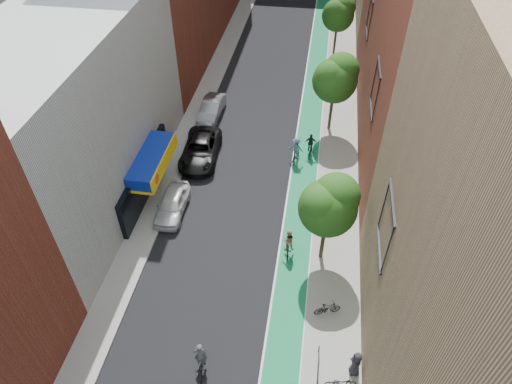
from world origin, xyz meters
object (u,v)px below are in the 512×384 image
at_px(cyclist_lane_near, 288,244).
at_px(pedestrian, 356,363).
at_px(parked_car_white, 172,204).
at_px(cyclist_lead, 201,361).
at_px(cyclist_lane_mid, 310,148).
at_px(cyclist_lane_far, 296,151).
at_px(parked_car_black, 200,150).
at_px(parked_car_silver, 211,109).

distance_m(cyclist_lane_near, pedestrian, 8.35).
distance_m(parked_car_white, pedestrian, 15.60).
height_order(parked_car_white, cyclist_lead, cyclist_lead).
bearing_deg(cyclist_lane_mid, cyclist_lane_far, 41.58).
relative_size(parked_car_black, pedestrian, 3.41).
distance_m(parked_car_black, cyclist_lane_far, 7.38).
height_order(parked_car_silver, pedestrian, pedestrian).
relative_size(parked_car_silver, cyclist_lane_far, 2.19).
relative_size(parked_car_black, cyclist_lane_mid, 3.01).
height_order(cyclist_lane_near, pedestrian, cyclist_lane_near).
height_order(cyclist_lead, cyclist_lane_near, cyclist_lead).
xyz_separation_m(cyclist_lane_mid, cyclist_lane_far, (-1.05, -0.89, 0.21)).
bearing_deg(pedestrian, parked_car_black, -160.34).
height_order(cyclist_lane_far, pedestrian, cyclist_lane_far).
relative_size(parked_car_white, cyclist_lead, 2.06).
relative_size(parked_car_silver, cyclist_lead, 2.17).
relative_size(parked_car_white, cyclist_lane_near, 2.23).
bearing_deg(cyclist_lane_mid, parked_car_black, 12.52).
relative_size(parked_car_white, cyclist_lane_mid, 2.26).
distance_m(cyclist_lead, cyclist_lane_mid, 18.84).
height_order(parked_car_silver, cyclist_lane_near, cyclist_lane_near).
bearing_deg(parked_car_silver, parked_car_white, -88.43).
bearing_deg(parked_car_white, cyclist_lane_near, -17.60).
bearing_deg(cyclist_lane_near, cyclist_lane_far, -94.70).
relative_size(parked_car_black, cyclist_lane_near, 2.96).
xyz_separation_m(cyclist_lane_near, cyclist_lane_mid, (0.72, 10.19, -0.10)).
height_order(cyclist_lead, cyclist_lane_mid, cyclist_lead).
distance_m(cyclist_lead, pedestrian, 7.66).
xyz_separation_m(parked_car_silver, cyclist_lane_far, (7.80, -5.09, 0.17)).
bearing_deg(cyclist_lead, parked_car_black, -86.60).
height_order(parked_car_black, cyclist_lane_mid, cyclist_lane_mid).
xyz_separation_m(parked_car_silver, cyclist_lead, (4.60, -22.56, -0.05)).
xyz_separation_m(parked_car_black, pedestrian, (11.74, -15.80, 0.19)).
relative_size(parked_car_white, pedestrian, 2.57).
bearing_deg(parked_car_silver, cyclist_lead, -76.90).
xyz_separation_m(parked_car_silver, cyclist_lane_mid, (8.85, -4.20, -0.04)).
distance_m(parked_car_black, cyclist_lane_mid, 8.55).
distance_m(cyclist_lane_mid, pedestrian, 17.79).
bearing_deg(cyclist_lead, cyclist_lane_far, -110.91).
height_order(parked_car_white, parked_car_silver, parked_car_silver).
bearing_deg(cyclist_lane_far, cyclist_lead, 93.55).
bearing_deg(cyclist_lead, cyclist_lane_mid, -113.57).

